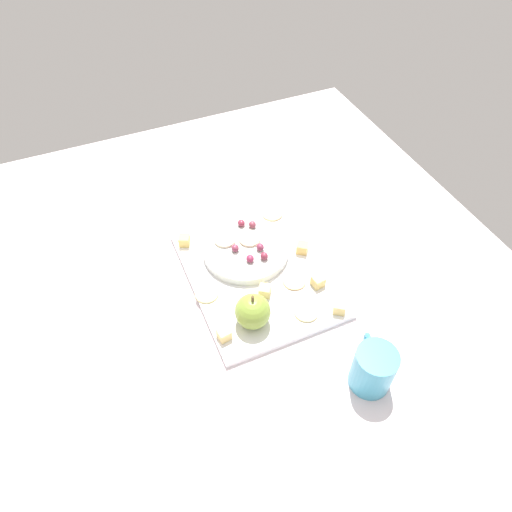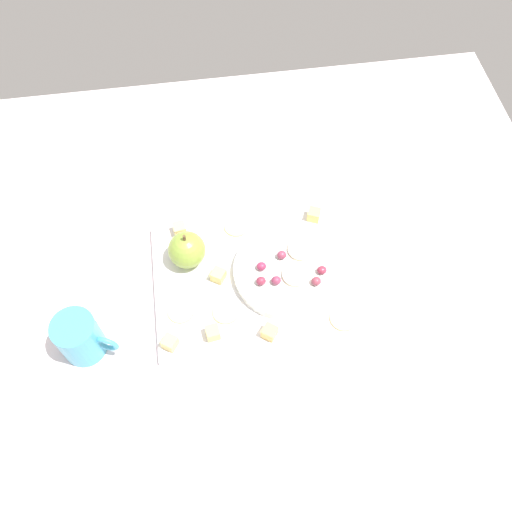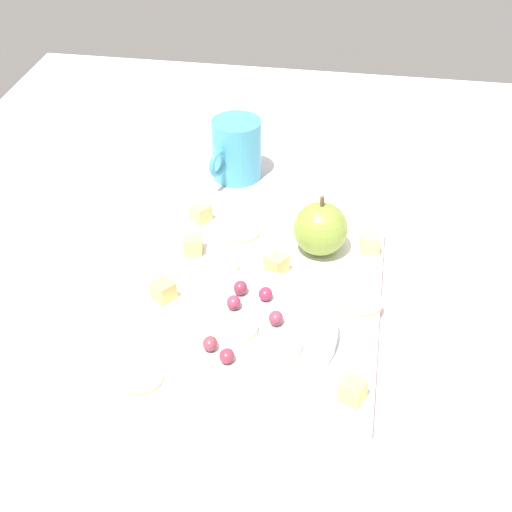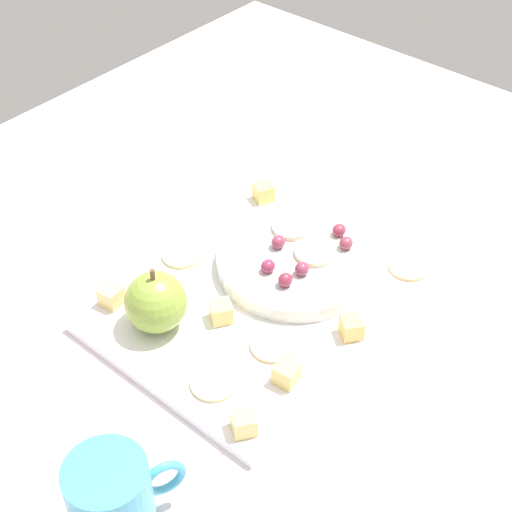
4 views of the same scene
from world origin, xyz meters
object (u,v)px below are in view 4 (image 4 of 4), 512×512
cheese_cube_4 (244,423)px  apple_slice_1 (292,227)px  cracker_2 (182,255)px  grape_1 (346,243)px  grape_3 (302,269)px  cracker_0 (214,383)px  grape_5 (285,280)px  cheese_cube_0 (352,328)px  cheese_cube_1 (263,192)px  apple_whole (156,302)px  cheese_cube_3 (221,312)px  apple_slice_0 (315,253)px  platter (260,297)px  cracker_1 (273,346)px  cheese_cube_5 (286,374)px  cracker_3 (409,267)px  serving_dish (294,261)px  grape_0 (339,230)px  cup (112,500)px  grape_4 (278,242)px  cheese_cube_2 (111,296)px  grape_2 (268,266)px

cheese_cube_4 → apple_slice_1: size_ratio=0.48×
cracker_2 → grape_1: 19.10cm
cheese_cube_4 → grape_3: size_ratio=1.30×
cracker_0 → grape_5: size_ratio=2.73×
cheese_cube_0 → cheese_cube_1: same height
cheese_cube_1 → cheese_cube_4: 35.49cm
apple_whole → cheese_cube_3: apple_whole is taller
apple_slice_0 → cracker_0: bearing=8.6°
grape_1 → cracker_0: bearing=2.6°
cheese_cube_3 → cracker_0: cheese_cube_3 is taller
platter → grape_1: (-10.53, 3.91, 3.20)cm
cheese_cube_1 → cracker_1: bearing=42.4°
cracker_0 → grape_5: bearing=-170.2°
cheese_cube_5 → cracker_3: (-22.01, 0.25, -0.91)cm
cracker_2 → cracker_3: size_ratio=1.00×
serving_dish → apple_whole: apple_whole is taller
apple_whole → grape_0: bearing=162.9°
cracker_1 → cup: cup is taller
cheese_cube_4 → cracker_0: size_ratio=0.48×
serving_dish → grape_3: 3.61cm
grape_0 → grape_5: grape_5 is taller
grape_4 → grape_5: 6.34cm
platter → grape_4: size_ratio=20.13×
cheese_cube_1 → cheese_cube_5: same height
cheese_cube_3 → cheese_cube_5: 10.78cm
platter → serving_dish: serving_dish is taller
cheese_cube_0 → grape_4: grape_4 is taller
cracker_0 → grape_1: bearing=-177.4°
cheese_cube_2 → grape_5: grape_5 is taller
apple_whole → cheese_cube_2: bearing=-79.7°
grape_1 → cup: (39.44, 4.80, 0.53)cm
grape_4 → cup: (34.51, 10.76, 0.49)cm
platter → cracker_0: size_ratio=7.38×
serving_dish → cheese_cube_1: 13.27cm
cheese_cube_4 → grape_1: bearing=-164.9°
apple_whole → grape_4: bearing=169.5°
cheese_cube_0 → cheese_cube_3: 13.83cm
grape_2 → cracker_1: bearing=42.9°
grape_0 → grape_2: bearing=-12.4°
cheese_cube_2 → cracker_2: size_ratio=0.48×
cheese_cube_4 → cheese_cube_5: size_ratio=1.00×
cheese_cube_1 → cheese_cube_4: size_ratio=1.00×
cracker_0 → cracker_3: 27.53cm
grape_2 → grape_3: (-2.07, 3.13, 0.04)cm
platter → grape_5: grape_5 is taller
cracker_0 → cheese_cube_5: bearing=134.2°
grape_0 → grape_4: 7.48cm
cracker_0 → grape_3: size_ratio=2.73×
platter → apple_whole: (10.70, -5.07, 3.94)cm
cheese_cube_4 → apple_slice_0: 24.04cm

